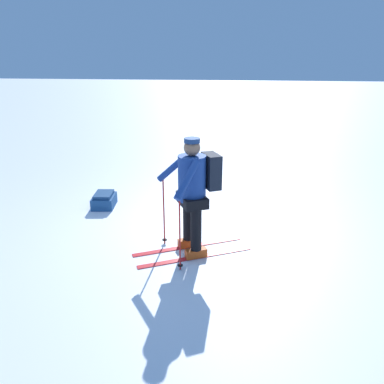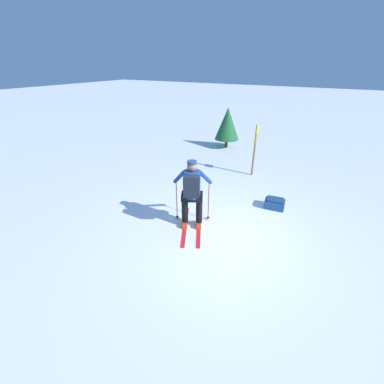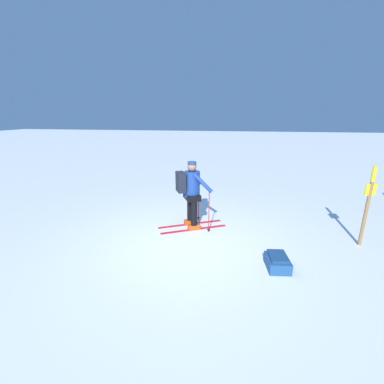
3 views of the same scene
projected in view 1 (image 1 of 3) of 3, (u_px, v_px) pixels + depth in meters
The scene contains 3 objects.
ground_plane at pixel (199, 228), 6.11m from camera, with size 80.00×80.00×0.00m, color white.
skier at pixel (194, 188), 5.05m from camera, with size 1.67×1.14×1.66m.
dropped_backpack at pixel (104, 200), 6.96m from camera, with size 0.45×0.56×0.27m.
Camera 1 is at (0.61, -5.50, 2.65)m, focal length 35.00 mm.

